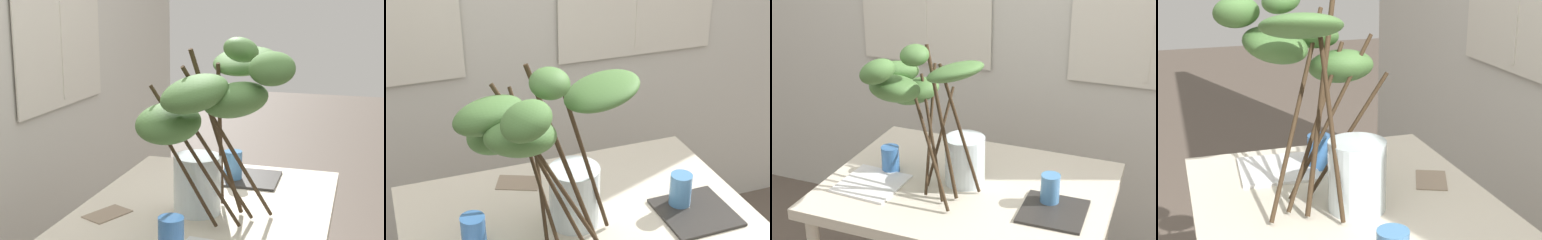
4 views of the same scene
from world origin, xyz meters
The scene contains 6 objects.
dining_table centered at (0.00, 0.00, 0.69)m, with size 1.19×0.89×0.76m.
vase_with_branches centered at (-0.16, -0.06, 1.12)m, with size 0.55×0.52×0.65m.
drinking_glass_blue_left centered at (-0.37, -0.01, 0.82)m, with size 0.08×0.08×0.12m, color #386BAD.
drinking_glass_blue_right centered at (0.35, -0.03, 0.83)m, with size 0.08×0.08×0.13m, color #4C84BC.
plate_square_right centered at (0.38, -0.09, 0.77)m, with size 0.25×0.25×0.01m, color #2D2B28.
napkin_folded centered at (-0.14, 0.31, 0.76)m, with size 0.16×0.10×0.00m, color gray.
Camera 1 is at (-1.84, -0.53, 1.52)m, focal length 52.90 mm.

